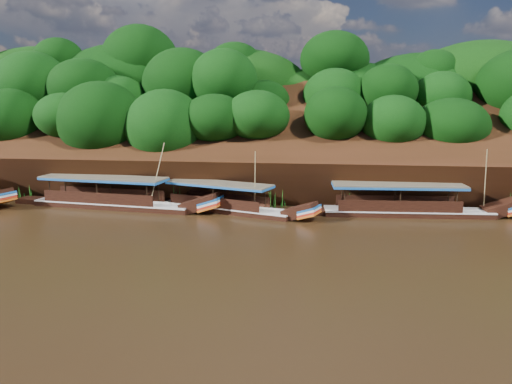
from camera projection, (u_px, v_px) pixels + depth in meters
ground at (244, 238)px, 31.41m from camera, size 160.00×160.00×0.00m
riverbank at (277, 162)px, 53.19m from camera, size 120.00×30.06×19.40m
boat_0 at (418, 208)px, 37.33m from camera, size 14.74×3.02×5.60m
boat_1 at (234, 206)px, 38.30m from camera, size 12.75×5.87×5.34m
boat_2 at (123, 201)px, 39.84m from camera, size 15.79×4.00×5.79m
reeds at (216, 194)px, 40.94m from camera, size 49.46×2.42×2.05m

